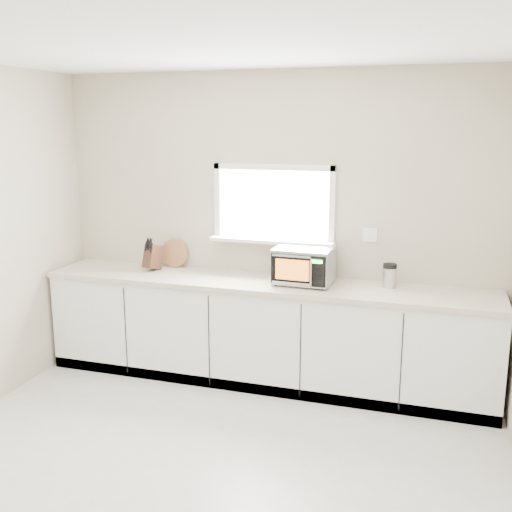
% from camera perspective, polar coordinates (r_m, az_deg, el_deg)
% --- Properties ---
extents(ground, '(4.00, 4.00, 0.00)m').
position_cam_1_polar(ground, '(4.07, -6.71, -21.07)').
color(ground, beige).
rests_on(ground, ground).
extents(back_wall, '(4.00, 0.17, 2.70)m').
position_cam_1_polar(back_wall, '(5.34, 1.73, 3.00)').
color(back_wall, beige).
rests_on(back_wall, ground).
extents(cabinets, '(3.92, 0.60, 0.88)m').
position_cam_1_polar(cabinets, '(5.30, 0.77, -7.40)').
color(cabinets, white).
rests_on(cabinets, ground).
extents(countertop, '(3.92, 0.64, 0.04)m').
position_cam_1_polar(countertop, '(5.15, 0.76, -2.62)').
color(countertop, beige).
rests_on(countertop, cabinets).
extents(microwave, '(0.49, 0.41, 0.31)m').
position_cam_1_polar(microwave, '(5.05, 4.57, -0.86)').
color(microwave, black).
rests_on(microwave, countertop).
extents(knife_block, '(0.15, 0.23, 0.31)m').
position_cam_1_polar(knife_block, '(5.59, -9.78, -0.01)').
color(knife_block, '#412417').
rests_on(knife_block, countertop).
extents(cutting_board, '(0.27, 0.06, 0.27)m').
position_cam_1_polar(cutting_board, '(5.68, -7.77, 0.28)').
color(cutting_board, '#A0653E').
rests_on(cutting_board, countertop).
extents(coffee_grinder, '(0.14, 0.14, 0.20)m').
position_cam_1_polar(coffee_grinder, '(5.06, 12.60, -1.81)').
color(coffee_grinder, '#ADAFB4').
rests_on(coffee_grinder, countertop).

